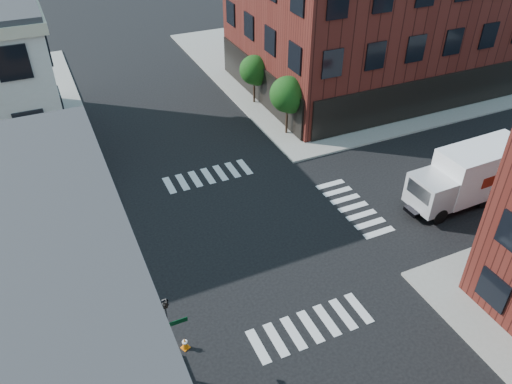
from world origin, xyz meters
The scene contains 8 objects.
ground centered at (0.00, 0.00, 0.00)m, with size 120.00×120.00×0.00m, color black.
sidewalk_ne centered at (21.00, 21.00, 0.07)m, with size 30.00×30.00×0.15m, color gray.
building_ne centered at (20.50, 16.00, 6.00)m, with size 25.00×16.00×12.00m, color #491712.
tree_near centered at (7.56, 9.98, 3.16)m, with size 2.69×2.69×4.49m.
tree_far centered at (7.56, 15.98, 2.87)m, with size 2.43×2.43×4.07m.
signal_pole centered at (-6.72, -6.68, 2.86)m, with size 1.29×1.24×4.60m.
box_truck centered at (13.78, -2.25, 1.89)m, with size 8.09×2.63×3.63m.
traffic_cone centered at (-5.70, -5.70, 0.30)m, with size 0.45×0.45×0.62m.
Camera 1 is at (-8.68, -19.89, 18.70)m, focal length 35.00 mm.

